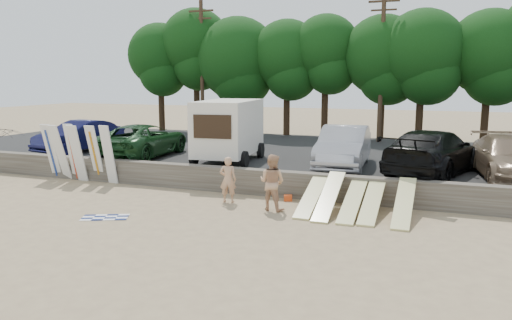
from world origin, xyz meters
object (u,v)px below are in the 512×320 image
object	(u,v)px
beachgoer_a	(228,180)
cooler	(318,199)
car_4	(510,157)
car_2	(344,147)
beachgoer_b	(272,182)
box_trailer	(229,128)
car_1	(143,140)
car_3	(433,152)
car_0	(80,136)

from	to	relation	value
beachgoer_a	cooler	size ratio (longest dim) A/B	4.49
car_4	car_2	bearing A→B (deg)	171.09
beachgoer_a	beachgoer_b	world-z (taller)	beachgoer_b
box_trailer	car_1	bearing A→B (deg)	174.64
car_1	cooler	xyz separation A→B (m)	(9.78, -3.51, -1.34)
car_4	beachgoer_b	size ratio (longest dim) A/B	2.85
cooler	car_3	bearing A→B (deg)	35.00
car_0	car_1	size ratio (longest dim) A/B	0.85
car_4	beachgoer_a	world-z (taller)	car_4
box_trailer	beachgoer_b	size ratio (longest dim) A/B	2.38
beachgoer_b	car_2	bearing A→B (deg)	-94.50
car_2	cooler	xyz separation A→B (m)	(-0.12, -3.96, -1.43)
box_trailer	car_3	world-z (taller)	box_trailer
car_2	beachgoer_a	bearing A→B (deg)	-127.41
car_2	car_3	xyz separation A→B (m)	(3.65, -0.22, 0.00)
box_trailer	car_2	size ratio (longest dim) A/B	0.86
car_4	beachgoer_a	distance (m)	10.91
car_2	car_3	world-z (taller)	car_3
box_trailer	car_2	bearing A→B (deg)	-2.15
car_1	beachgoer_b	size ratio (longest dim) A/B	2.95
beachgoer_b	cooler	xyz separation A→B (m)	(1.30, 1.43, -0.82)
box_trailer	beachgoer_a	size ratio (longest dim) A/B	2.74
car_1	beachgoer_b	world-z (taller)	car_1
beachgoer_a	car_3	bearing A→B (deg)	-158.34
car_2	box_trailer	bearing A→B (deg)	-179.61
car_0	car_2	size ratio (longest dim) A/B	0.91
car_0	cooler	xyz separation A→B (m)	(13.85, -3.73, -1.35)
car_2	cooler	world-z (taller)	car_2
car_1	beachgoer_a	xyz separation A→B (m)	(6.60, -4.49, -0.65)
car_1	car_3	xyz separation A→B (m)	(13.55, 0.24, 0.09)
car_0	beachgoer_b	distance (m)	13.58
beachgoer_a	car_0	bearing A→B (deg)	-36.34
car_4	cooler	distance (m)	7.75
car_1	car_2	bearing A→B (deg)	178.45
car_1	car_3	bearing A→B (deg)	176.82
cooler	box_trailer	bearing A→B (deg)	135.54
car_1	beachgoer_a	distance (m)	8.01
car_0	car_3	size ratio (longest dim) A/B	0.80
car_0	car_3	distance (m)	17.63
beachgoer_a	beachgoer_b	bearing A→B (deg)	153.87
car_0	car_4	distance (m)	20.44
cooler	beachgoer_b	bearing A→B (deg)	-142.02
car_1	car_4	bearing A→B (deg)	177.08
car_3	car_4	world-z (taller)	car_3
beachgoer_b	car_0	bearing A→B (deg)	-12.10
box_trailer	beachgoer_a	world-z (taller)	box_trailer
car_3	beachgoer_b	distance (m)	7.27
car_1	cooler	distance (m)	10.47
car_1	beachgoer_a	bearing A→B (deg)	141.63
car_4	cooler	size ratio (longest dim) A/B	14.71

